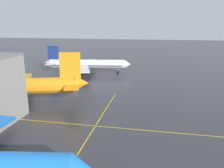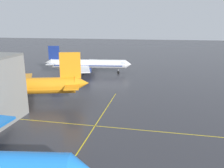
{
  "view_description": "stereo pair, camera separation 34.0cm",
  "coord_description": "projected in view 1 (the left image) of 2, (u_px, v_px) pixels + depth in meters",
  "views": [
    {
      "loc": [
        11.4,
        -5.52,
        19.52
      ],
      "look_at": [
        0.97,
        46.66,
        5.56
      ],
      "focal_mm": 36.75,
      "sensor_mm": 36.0,
      "label": 1
    },
    {
      "loc": [
        11.73,
        -5.45,
        19.52
      ],
      "look_at": [
        0.97,
        46.66,
        5.56
      ],
      "focal_mm": 36.75,
      "sensor_mm": 36.0,
      "label": 2
    }
  ],
  "objects": [
    {
      "name": "airliner_second_row",
      "position": [
        7.0,
        87.0,
        56.99
      ],
      "size": [
        40.43,
        34.49,
        12.79
      ],
      "color": "orange",
      "rests_on": "ground"
    },
    {
      "name": "airliner_third_row",
      "position": [
        87.0,
        64.0,
        93.02
      ],
      "size": [
        35.43,
        30.27,
        11.02
      ],
      "color": "white",
      "rests_on": "ground"
    }
  ]
}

